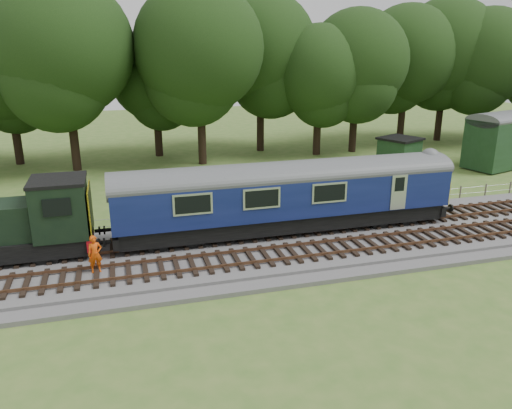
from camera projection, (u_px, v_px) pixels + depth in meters
name	position (u px, v px, depth m)	size (l,w,h in m)	color
ground	(283.00, 248.00, 25.58)	(120.00, 120.00, 0.00)	#446B27
ballast	(283.00, 245.00, 25.53)	(70.00, 7.00, 0.35)	#4C4C4F
track_north	(274.00, 231.00, 26.73)	(67.20, 2.40, 0.21)	black
track_south	(294.00, 252.00, 23.99)	(67.20, 2.40, 0.21)	black
fence	(258.00, 220.00, 29.70)	(64.00, 0.12, 1.00)	#6B6054
tree_line	(205.00, 158.00, 45.72)	(70.00, 8.00, 18.00)	black
dmu_railcar	(287.00, 191.00, 26.24)	(18.05, 2.86, 3.88)	black
worker	(95.00, 254.00, 21.84)	(0.62, 0.41, 1.70)	#E14C0B
shed	(399.00, 152.00, 42.47)	(3.95, 3.95, 2.43)	#183519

